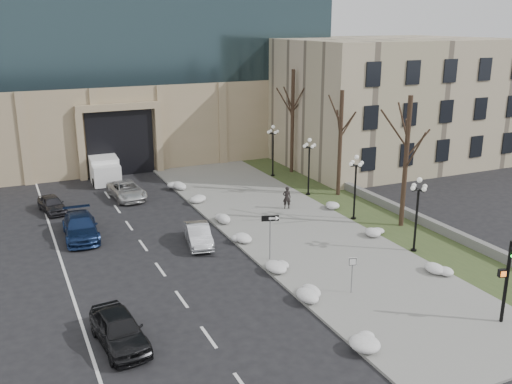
% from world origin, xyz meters
% --- Properties ---
extents(ground, '(160.00, 160.00, 0.00)m').
position_xyz_m(ground, '(0.00, 0.00, 0.00)').
color(ground, black).
rests_on(ground, ground).
extents(sidewalk, '(9.00, 40.00, 0.12)m').
position_xyz_m(sidewalk, '(3.50, 14.00, 0.06)').
color(sidewalk, gray).
rests_on(sidewalk, ground).
extents(curb, '(0.30, 40.00, 0.14)m').
position_xyz_m(curb, '(-1.00, 14.00, 0.07)').
color(curb, gray).
rests_on(curb, ground).
extents(grass_strip, '(4.00, 40.00, 0.10)m').
position_xyz_m(grass_strip, '(10.00, 14.00, 0.05)').
color(grass_strip, '#354723').
rests_on(grass_strip, ground).
extents(stone_wall, '(0.50, 30.00, 0.70)m').
position_xyz_m(stone_wall, '(12.00, 16.00, 0.35)').
color(stone_wall, slate).
rests_on(stone_wall, ground).
extents(classical_building, '(22.00, 18.12, 12.00)m').
position_xyz_m(classical_building, '(22.00, 27.98, 6.00)').
color(classical_building, tan).
rests_on(classical_building, ground).
extents(car_a, '(2.22, 4.60, 1.52)m').
position_xyz_m(car_a, '(-10.23, 3.02, 0.76)').
color(car_a, black).
rests_on(car_a, ground).
extents(car_b, '(2.09, 4.19, 1.32)m').
position_xyz_m(car_b, '(-3.27, 12.68, 0.66)').
color(car_b, '#B2B5BA').
rests_on(car_b, ground).
extents(car_c, '(2.39, 5.28, 1.50)m').
position_xyz_m(car_c, '(-9.84, 17.02, 0.75)').
color(car_c, navy).
rests_on(car_c, ground).
extents(car_d, '(2.61, 4.98, 1.34)m').
position_xyz_m(car_d, '(-5.22, 24.40, 0.67)').
color(car_d, silver).
rests_on(car_d, ground).
extents(car_e, '(2.08, 3.85, 1.24)m').
position_xyz_m(car_e, '(-10.98, 23.31, 0.62)').
color(car_e, '#302F34').
rests_on(car_e, ground).
extents(pedestrian, '(0.73, 0.61, 1.69)m').
position_xyz_m(pedestrian, '(5.03, 16.51, 0.97)').
color(pedestrian, black).
rests_on(pedestrian, sidewalk).
extents(box_truck, '(2.75, 6.90, 2.15)m').
position_xyz_m(box_truck, '(-5.81, 31.17, 1.04)').
color(box_truck, white).
rests_on(box_truck, ground).
extents(one_way_sign, '(1.04, 0.51, 2.84)m').
position_xyz_m(one_way_sign, '(-0.13, 8.40, 2.35)').
color(one_way_sign, slate).
rests_on(one_way_sign, ground).
extents(keep_sign, '(0.43, 0.18, 2.07)m').
position_xyz_m(keep_sign, '(1.64, 2.85, 1.52)').
color(keep_sign, slate).
rests_on(keep_sign, ground).
extents(traffic_signal, '(0.71, 0.94, 4.15)m').
position_xyz_m(traffic_signal, '(6.31, -2.57, 2.06)').
color(traffic_signal, black).
rests_on(traffic_signal, ground).
extents(snow_clump_a, '(1.10, 1.60, 0.36)m').
position_xyz_m(snow_clump_a, '(-0.59, -1.79, 0.30)').
color(snow_clump_a, white).
rests_on(snow_clump_a, sidewalk).
extents(snow_clump_b, '(1.10, 1.60, 0.36)m').
position_xyz_m(snow_clump_b, '(-0.69, 3.04, 0.30)').
color(snow_clump_b, white).
rests_on(snow_clump_b, sidewalk).
extents(snow_clump_c, '(1.10, 1.60, 0.36)m').
position_xyz_m(snow_clump_c, '(-0.45, 6.77, 0.30)').
color(snow_clump_c, white).
rests_on(snow_clump_c, sidewalk).
extents(snow_clump_d, '(1.10, 1.60, 0.36)m').
position_xyz_m(snow_clump_d, '(-0.69, 12.06, 0.30)').
color(snow_clump_d, white).
rests_on(snow_clump_d, sidewalk).
extents(snow_clump_e, '(1.10, 1.60, 0.36)m').
position_xyz_m(snow_clump_e, '(-0.42, 15.85, 0.30)').
color(snow_clump_e, white).
rests_on(snow_clump_e, sidewalk).
extents(snow_clump_f, '(1.10, 1.60, 0.36)m').
position_xyz_m(snow_clump_f, '(-0.49, 20.79, 0.30)').
color(snow_clump_f, white).
rests_on(snow_clump_f, sidewalk).
extents(snow_clump_g, '(1.10, 1.60, 0.36)m').
position_xyz_m(snow_clump_g, '(-0.80, 24.90, 0.30)').
color(snow_clump_g, white).
rests_on(snow_clump_g, sidewalk).
extents(snow_clump_h, '(1.10, 1.60, 0.36)m').
position_xyz_m(snow_clump_h, '(7.48, 2.56, 0.30)').
color(snow_clump_h, white).
rests_on(snow_clump_h, sidewalk).
extents(snow_clump_i, '(1.10, 1.60, 0.36)m').
position_xyz_m(snow_clump_i, '(7.73, 9.10, 0.30)').
color(snow_clump_i, white).
rests_on(snow_clump_i, sidewalk).
extents(snow_clump_j, '(1.10, 1.60, 0.36)m').
position_xyz_m(snow_clump_j, '(7.78, 14.94, 0.30)').
color(snow_clump_j, white).
rests_on(snow_clump_j, sidewalk).
extents(lamppost_a, '(1.18, 1.18, 4.76)m').
position_xyz_m(lamppost_a, '(8.30, 6.00, 3.07)').
color(lamppost_a, black).
rests_on(lamppost_a, ground).
extents(lamppost_b, '(1.18, 1.18, 4.76)m').
position_xyz_m(lamppost_b, '(8.30, 12.50, 3.07)').
color(lamppost_b, black).
rests_on(lamppost_b, ground).
extents(lamppost_c, '(1.18, 1.18, 4.76)m').
position_xyz_m(lamppost_c, '(8.30, 19.00, 3.07)').
color(lamppost_c, black).
rests_on(lamppost_c, ground).
extents(lamppost_d, '(1.18, 1.18, 4.76)m').
position_xyz_m(lamppost_d, '(8.30, 25.50, 3.07)').
color(lamppost_d, black).
rests_on(lamppost_d, ground).
extents(tree_near, '(3.20, 3.20, 9.00)m').
position_xyz_m(tree_near, '(10.50, 10.00, 5.83)').
color(tree_near, black).
rests_on(tree_near, ground).
extents(tree_mid, '(3.20, 3.20, 8.50)m').
position_xyz_m(tree_mid, '(10.50, 18.00, 5.50)').
color(tree_mid, black).
rests_on(tree_mid, ground).
extents(tree_far, '(3.20, 3.20, 9.50)m').
position_xyz_m(tree_far, '(10.50, 26.00, 6.15)').
color(tree_far, black).
rests_on(tree_far, ground).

